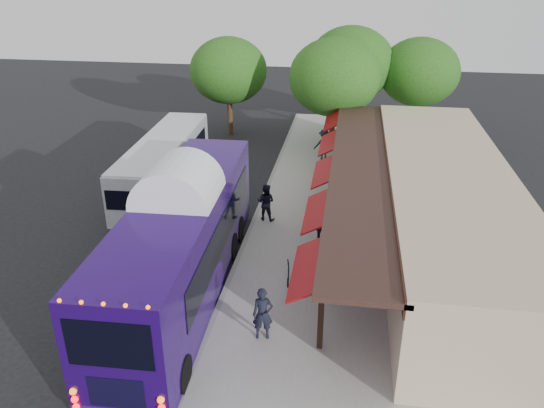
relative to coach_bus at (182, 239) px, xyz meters
The scene contains 15 objects.
ground 2.97m from the coach_bus, 41.76° to the left, with size 90.00×90.00×0.00m, color black.
sidewalk 8.62m from the coach_bus, 39.38° to the left, with size 10.00×40.00×0.15m, color #9E9B93.
curb 5.92m from the coach_bus, 74.18° to the left, with size 0.20×40.00×0.16m, color gray.
station_shelter 11.17m from the coach_bus, 28.30° to the left, with size 8.15×20.00×3.60m.
coach_bus is the anchor object (origin of this frame).
city_bus 10.00m from the coach_bus, 113.13° to the left, with size 2.80×10.82×2.88m.
ped_a 4.30m from the coach_bus, 35.66° to the right, with size 0.67×0.44×1.83m, color black.
ped_b 6.61m from the coach_bus, 71.63° to the left, with size 0.87×0.68×1.79m, color black.
ped_c 6.39m from the coach_bus, 39.49° to the left, with size 1.13×0.47×1.93m, color black.
ped_d 15.64m from the coach_bus, 74.30° to the left, with size 1.22×0.70×1.89m, color black.
sign_board 4.08m from the coach_bus, ahead, with size 0.14×0.50×1.10m.
tree_left 17.74m from the coach_bus, 74.82° to the left, with size 5.63×5.63×7.21m.
tree_mid 21.64m from the coach_bus, 75.12° to the left, with size 5.86×5.86×7.50m.
tree_right 23.24m from the coach_bus, 64.11° to the left, with size 5.34×5.34×6.83m.
tree_far 19.98m from the coach_bus, 97.90° to the left, with size 5.29×5.29×6.77m.
Camera 1 is at (4.31, -17.46, 11.43)m, focal length 35.00 mm.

